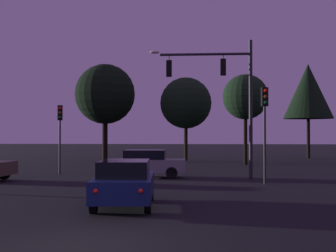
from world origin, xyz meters
name	(u,v)px	position (x,y,z in m)	size (l,w,h in m)	color
ground_plane	(166,166)	(0.00, 24.50, 0.00)	(168.00, 168.00, 0.00)	black
traffic_signal_mast_arm	(223,86)	(3.80, 15.36, 5.02)	(5.60, 0.37, 7.49)	#232326
traffic_light_corner_left	(60,125)	(-5.86, 17.34, 2.94)	(0.37, 0.39, 4.13)	#232326
traffic_light_corner_right	(250,119)	(5.60, 18.55, 3.34)	(0.32, 0.36, 4.75)	#232326
traffic_light_median	(265,116)	(5.60, 12.41, 3.26)	(0.34, 0.37, 4.61)	#232326
car_nearside_lane	(125,182)	(0.04, 5.34, 0.79)	(2.12, 4.36, 1.52)	#0F1947
car_crossing_left	(147,163)	(-0.41, 15.64, 0.79)	(4.25, 1.78, 1.52)	gray
tree_left_far	(186,103)	(1.27, 32.40, 5.27)	(4.73, 4.73, 7.65)	black
tree_center_horizon	(308,91)	(13.47, 37.27, 6.75)	(4.96, 4.96, 9.53)	black
tree_right_cluster	(245,97)	(6.13, 26.70, 5.32)	(3.57, 3.57, 7.14)	black
tree_lot_edge	(105,94)	(-6.09, 31.65, 6.07)	(5.49, 5.49, 8.83)	black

